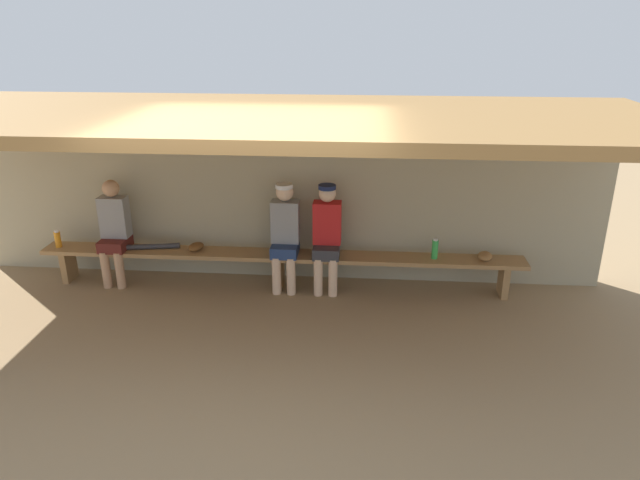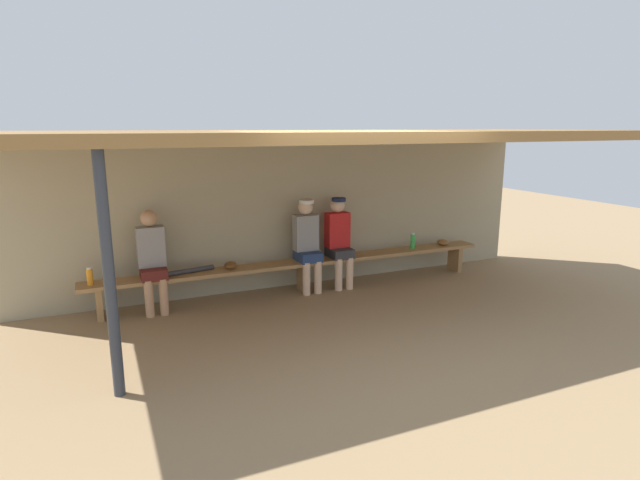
{
  "view_description": "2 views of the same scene",
  "coord_description": "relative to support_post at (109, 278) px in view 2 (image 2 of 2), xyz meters",
  "views": [
    {
      "loc": [
        1.05,
        -5.06,
        3.21
      ],
      "look_at": [
        0.54,
        1.14,
        0.81
      ],
      "focal_mm": 32.77,
      "sensor_mm": 36.0,
      "label": 1
    },
    {
      "loc": [
        -2.69,
        -5.17,
        2.38
      ],
      "look_at": [
        0.22,
        1.42,
        0.78
      ],
      "focal_mm": 28.91,
      "sensor_mm": 36.0,
      "label": 2
    }
  ],
  "objects": [
    {
      "name": "bench",
      "position": [
        2.63,
        2.1,
        -0.71
      ],
      "size": [
        6.0,
        0.36,
        0.46
      ],
      "color": "#9E7547",
      "rests_on": "ground"
    },
    {
      "name": "player_leftmost",
      "position": [
        2.71,
        2.1,
        -0.35
      ],
      "size": [
        0.34,
        0.42,
        1.34
      ],
      "color": "navy",
      "rests_on": "ground"
    },
    {
      "name": "water_bottle_blue",
      "position": [
        -0.19,
        2.09,
        -0.53
      ],
      "size": [
        0.08,
        0.08,
        0.22
      ],
      "color": "orange",
      "rests_on": "bench"
    },
    {
      "name": "baseball_bat",
      "position": [
        0.93,
        2.1,
        -0.61
      ],
      "size": [
        0.85,
        0.23,
        0.07
      ],
      "primitive_type": "cylinder",
      "rotation": [
        0.0,
        1.57,
        0.19
      ],
      "color": "#333338",
      "rests_on": "bench"
    },
    {
      "name": "player_rightmost",
      "position": [
        3.22,
        2.1,
        -0.35
      ],
      "size": [
        0.34,
        0.42,
        1.34
      ],
      "color": "#333338",
      "rests_on": "ground"
    },
    {
      "name": "dugout_roof",
      "position": [
        2.63,
        1.25,
        1.16
      ],
      "size": [
        8.0,
        2.8,
        0.12
      ],
      "primitive_type": "cube",
      "color": "olive",
      "rests_on": "back_wall"
    },
    {
      "name": "baseball_glove_worn",
      "position": [
        1.58,
        2.13,
        -0.6
      ],
      "size": [
        0.23,
        0.28,
        0.09
      ],
      "primitive_type": "ellipsoid",
      "rotation": [
        0.0,
        0.0,
        1.3
      ],
      "color": "brown",
      "rests_on": "bench"
    },
    {
      "name": "back_wall",
      "position": [
        2.63,
        2.55,
        0.0
      ],
      "size": [
        8.0,
        0.2,
        2.2
      ],
      "primitive_type": "cube",
      "color": "tan",
      "rests_on": "ground"
    },
    {
      "name": "baseball_glove_dark_brown",
      "position": [
        5.13,
        2.11,
        -0.6
      ],
      "size": [
        0.22,
        0.27,
        0.09
      ],
      "primitive_type": "ellipsoid",
      "rotation": [
        0.0,
        0.0,
        1.35
      ],
      "color": "olive",
      "rests_on": "bench"
    },
    {
      "name": "support_post",
      "position": [
        0.0,
        0.0,
        0.0
      ],
      "size": [
        0.1,
        0.1,
        2.2
      ],
      "primitive_type": "cylinder",
      "color": "#2D333D",
      "rests_on": "ground"
    },
    {
      "name": "ground_plane",
      "position": [
        2.63,
        0.55,
        -1.1
      ],
      "size": [
        24.0,
        24.0,
        0.0
      ],
      "primitive_type": "plane",
      "color": "#937754"
    },
    {
      "name": "player_in_red",
      "position": [
        0.56,
        2.1,
        -0.37
      ],
      "size": [
        0.34,
        0.42,
        1.34
      ],
      "color": "#591E19",
      "rests_on": "ground"
    },
    {
      "name": "water_bottle_clear",
      "position": [
        4.53,
        2.1,
        -0.52
      ],
      "size": [
        0.08,
        0.08,
        0.25
      ],
      "color": "green",
      "rests_on": "bench"
    }
  ]
}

